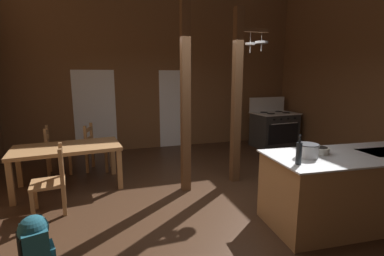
{
  "coord_description": "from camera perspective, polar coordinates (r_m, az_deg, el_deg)",
  "views": [
    {
      "loc": [
        -1.41,
        -3.53,
        1.91
      ],
      "look_at": [
        -0.15,
        0.51,
        1.11
      ],
      "focal_mm": 25.95,
      "sensor_mm": 36.0,
      "label": 1
    }
  ],
  "objects": [
    {
      "name": "ground_plane",
      "position": [
        4.28,
        4.11,
        -16.57
      ],
      "size": [
        8.24,
        8.27,
        0.1
      ],
      "primitive_type": "cube",
      "color": "#382316"
    },
    {
      "name": "dining_table",
      "position": [
        5.16,
        -24.24,
        -4.37
      ],
      "size": [
        1.79,
        1.09,
        0.74
      ],
      "color": "#9E7044",
      "rests_on": "ground_plane"
    },
    {
      "name": "ladderback_chair_by_post",
      "position": [
        4.42,
        -26.83,
        -9.74
      ],
      "size": [
        0.49,
        0.49,
        0.95
      ],
      "color": "#9E7044",
      "rests_on": "ground_plane"
    },
    {
      "name": "mixing_bowl_on_counter",
      "position": [
        3.9,
        24.67,
        -4.19
      ],
      "size": [
        0.24,
        0.24,
        0.09
      ],
      "color": "silver",
      "rests_on": "kitchen_island"
    },
    {
      "name": "wall_back",
      "position": [
        7.48,
        -6.64,
        13.97
      ],
      "size": [
        8.24,
        0.14,
        4.69
      ],
      "primitive_type": "cube",
      "color": "brown",
      "rests_on": "ground_plane"
    },
    {
      "name": "backpack",
      "position": [
        3.28,
        -29.53,
        -19.86
      ],
      "size": [
        0.36,
        0.37,
        0.6
      ],
      "color": "#194756",
      "rests_on": "ground_plane"
    },
    {
      "name": "support_post_center",
      "position": [
        4.48,
        -1.34,
        5.72
      ],
      "size": [
        0.14,
        0.14,
        3.04
      ],
      "color": "brown",
      "rests_on": "ground_plane"
    },
    {
      "name": "stockpot_on_counter",
      "position": [
        3.66,
        22.62,
        -4.3
      ],
      "size": [
        0.33,
        0.26,
        0.17
      ],
      "color": "silver",
      "rests_on": "kitchen_island"
    },
    {
      "name": "glazed_panel_back_right",
      "position": [
        7.53,
        -3.53,
        3.93
      ],
      "size": [
        0.84,
        0.01,
        2.05
      ],
      "primitive_type": "cube",
      "color": "white",
      "rests_on": "ground_plane"
    },
    {
      "name": "stove_range",
      "position": [
        7.87,
        16.49,
        -0.19
      ],
      "size": [
        1.2,
        0.89,
        1.32
      ],
      "color": "#2E2E2E",
      "rests_on": "ground_plane"
    },
    {
      "name": "kitchen_island",
      "position": [
        4.22,
        29.41,
        -10.77
      ],
      "size": [
        2.22,
        1.1,
        0.93
      ],
      "color": "#9E7044",
      "rests_on": "ground_plane"
    },
    {
      "name": "glazed_door_back_left",
      "position": [
        7.32,
        -19.3,
        3.16
      ],
      "size": [
        1.0,
        0.01,
        2.05
      ],
      "primitive_type": "cube",
      "color": "white",
      "rests_on": "ground_plane"
    },
    {
      "name": "support_post_with_pot_rack",
      "position": [
        4.97,
        9.48,
        7.21
      ],
      "size": [
        0.64,
        0.22,
        3.04
      ],
      "color": "brown",
      "rests_on": "ground_plane"
    },
    {
      "name": "ladderback_chair_at_table_end",
      "position": [
        6.0,
        -19.08,
        -3.95
      ],
      "size": [
        0.54,
        0.54,
        0.95
      ],
      "color": "#9E7044",
      "rests_on": "ground_plane"
    },
    {
      "name": "ladderback_chair_near_window",
      "position": [
        6.06,
        -26.2,
        -4.34
      ],
      "size": [
        0.48,
        0.48,
        0.95
      ],
      "color": "#9E7044",
      "rests_on": "ground_plane"
    },
    {
      "name": "bottle_tall_on_counter",
      "position": [
        3.32,
        21.11,
        -4.77
      ],
      "size": [
        0.06,
        0.06,
        0.34
      ],
      "color": "#1E2328",
      "rests_on": "kitchen_island"
    }
  ]
}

